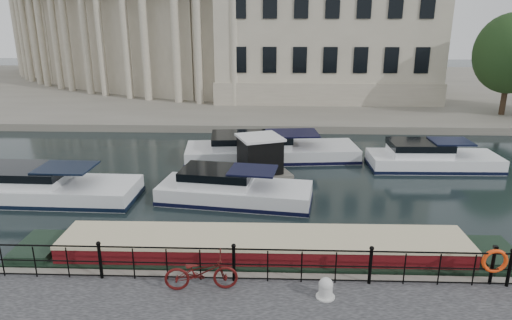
{
  "coord_description": "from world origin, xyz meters",
  "views": [
    {
      "loc": [
        1.09,
        -14.14,
        8.07
      ],
      "look_at": [
        0.5,
        2.0,
        3.0
      ],
      "focal_mm": 32.0,
      "sensor_mm": 36.0,
      "label": 1
    }
  ],
  "objects_px": {
    "bicycle": "(201,272)",
    "narrowboat": "(264,258)",
    "mooring_bollard": "(326,288)",
    "life_ring_post": "(494,261)",
    "harbour_hut": "(260,157)"
  },
  "relations": [
    {
      "from": "life_ring_post",
      "to": "narrowboat",
      "type": "distance_m",
      "value": 6.96
    },
    {
      "from": "mooring_bollard",
      "to": "life_ring_post",
      "type": "height_order",
      "value": "life_ring_post"
    },
    {
      "from": "harbour_hut",
      "to": "bicycle",
      "type": "bearing_deg",
      "value": -117.49
    },
    {
      "from": "narrowboat",
      "to": "harbour_hut",
      "type": "xyz_separation_m",
      "value": [
        -0.4,
        9.58,
        0.59
      ]
    },
    {
      "from": "life_ring_post",
      "to": "mooring_bollard",
      "type": "bearing_deg",
      "value": -170.85
    },
    {
      "from": "mooring_bollard",
      "to": "narrowboat",
      "type": "bearing_deg",
      "value": 126.37
    },
    {
      "from": "life_ring_post",
      "to": "narrowboat",
      "type": "height_order",
      "value": "life_ring_post"
    },
    {
      "from": "bicycle",
      "to": "narrowboat",
      "type": "height_order",
      "value": "bicycle"
    },
    {
      "from": "life_ring_post",
      "to": "harbour_hut",
      "type": "height_order",
      "value": "harbour_hut"
    },
    {
      "from": "bicycle",
      "to": "harbour_hut",
      "type": "distance_m",
      "value": 11.79
    },
    {
      "from": "life_ring_post",
      "to": "narrowboat",
      "type": "xyz_separation_m",
      "value": [
        -6.7,
        1.62,
        -0.96
      ]
    },
    {
      "from": "mooring_bollard",
      "to": "harbour_hut",
      "type": "bearing_deg",
      "value": 100.32
    },
    {
      "from": "bicycle",
      "to": "life_ring_post",
      "type": "height_order",
      "value": "life_ring_post"
    },
    {
      "from": "bicycle",
      "to": "narrowboat",
      "type": "relative_size",
      "value": 0.13
    },
    {
      "from": "mooring_bollard",
      "to": "narrowboat",
      "type": "relative_size",
      "value": 0.04
    }
  ]
}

